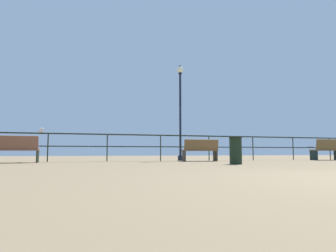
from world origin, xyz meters
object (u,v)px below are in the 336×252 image
Objects in this scene: bench_near_right at (327,149)px; lamppost_center at (180,106)px; bench_near_left at (200,149)px; seagull_on_rail at (41,131)px; trash_bin at (236,150)px; bench_far_left at (15,148)px.

bench_near_right is 7.25m from lamppost_center.
bench_near_left is 0.34× the size of lamppost_center.
seagull_on_rail is (-5.65, -0.22, -1.24)m from lamppost_center.
trash_bin is at bearing -33.57° from seagull_on_rail.
bench_near_right is at bearing 25.69° from trash_bin.
bench_far_left is at bearing -130.33° from seagull_on_rail.
bench_near_left is at bearing 179.91° from bench_near_right.
lamppost_center is (-0.51, 1.03, 1.94)m from bench_near_left.
bench_near_left is 0.99× the size of bench_near_right.
lamppost_center is at bearing 171.42° from bench_near_right.
lamppost_center is 5.79m from seagull_on_rail.
bench_near_right is at bearing -0.09° from bench_near_left.
bench_near_right is at bearing -8.58° from lamppost_center.
lamppost_center is at bearing 9.28° from bench_far_left.
bench_near_right is (6.41, -0.01, 0.04)m from bench_near_left.
bench_far_left is at bearing 154.68° from trash_bin.
seagull_on_rail reaches higher than bench_far_left.
bench_far_left is 7.40m from trash_bin.
bench_near_right reaches higher than bench_near_left.
lamppost_center is (6.34, 1.04, 1.91)m from bench_far_left.
lamppost_center is 5.22× the size of trash_bin.
bench_far_left is 13.26m from bench_near_right.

